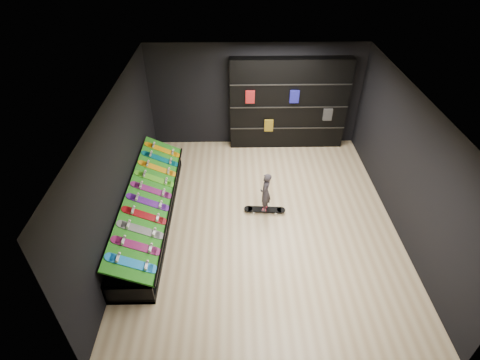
{
  "coord_description": "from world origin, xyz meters",
  "views": [
    {
      "loc": [
        -0.62,
        -6.4,
        5.96
      ],
      "look_at": [
        -0.5,
        0.2,
        1.0
      ],
      "focal_mm": 28.0,
      "sensor_mm": 36.0,
      "label": 1
    }
  ],
  "objects_px": {
    "display_rack": "(150,213)",
    "floor_skateboard": "(265,210)",
    "back_shelving": "(288,104)",
    "child": "(265,199)"
  },
  "relations": [
    {
      "from": "floor_skateboard",
      "to": "child",
      "type": "xyz_separation_m",
      "value": [
        -0.0,
        0.0,
        0.35
      ]
    },
    {
      "from": "display_rack",
      "to": "floor_skateboard",
      "type": "height_order",
      "value": "display_rack"
    },
    {
      "from": "child",
      "to": "floor_skateboard",
      "type": "bearing_deg",
      "value": 107.87
    },
    {
      "from": "display_rack",
      "to": "back_shelving",
      "type": "distance_m",
      "value": 4.93
    },
    {
      "from": "display_rack",
      "to": "floor_skateboard",
      "type": "relative_size",
      "value": 4.59
    },
    {
      "from": "back_shelving",
      "to": "child",
      "type": "xyz_separation_m",
      "value": [
        -0.84,
        -3.06,
        -0.93
      ]
    },
    {
      "from": "display_rack",
      "to": "child",
      "type": "relative_size",
      "value": 7.45
    },
    {
      "from": "display_rack",
      "to": "child",
      "type": "xyz_separation_m",
      "value": [
        2.64,
        0.26,
        0.14
      ]
    },
    {
      "from": "back_shelving",
      "to": "floor_skateboard",
      "type": "bearing_deg",
      "value": -105.4
    },
    {
      "from": "back_shelving",
      "to": "child",
      "type": "relative_size",
      "value": 5.47
    }
  ]
}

